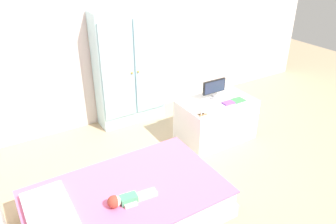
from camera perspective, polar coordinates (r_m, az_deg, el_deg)
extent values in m
cube|color=tan|center=(3.14, 2.20, -12.88)|extent=(10.00, 10.00, 0.02)
cube|color=silver|center=(3.84, -10.97, 17.15)|extent=(6.40, 0.05, 2.70)
cube|color=beige|center=(2.83, -7.05, -16.73)|extent=(1.56, 0.95, 0.12)
cube|color=silver|center=(2.74, -7.21, -14.83)|extent=(1.52, 0.91, 0.13)
cube|color=pink|center=(2.69, -7.30, -13.70)|extent=(1.55, 0.94, 0.02)
cube|color=white|center=(2.57, -19.70, -16.96)|extent=(0.32, 0.69, 0.05)
cube|color=#4CA375|center=(2.57, -6.88, -14.85)|extent=(0.14, 0.09, 0.06)
cube|color=beige|center=(2.63, -3.93, -13.95)|extent=(0.16, 0.05, 0.04)
cube|color=beige|center=(2.60, -3.62, -14.44)|extent=(0.16, 0.05, 0.04)
cube|color=beige|center=(2.62, -7.25, -14.40)|extent=(0.10, 0.04, 0.03)
cube|color=beige|center=(2.55, -6.45, -15.88)|extent=(0.10, 0.04, 0.03)
sphere|color=beige|center=(2.54, -9.23, -15.22)|extent=(0.09, 0.09, 0.09)
sphere|color=#9E3D2D|center=(2.54, -9.48, -15.24)|extent=(0.10, 0.10, 0.10)
cube|color=silver|center=(3.92, -6.81, 7.63)|extent=(0.82, 0.27, 1.38)
cube|color=#9DC0C9|center=(3.71, -8.77, 6.87)|extent=(0.38, 0.02, 1.13)
cube|color=#9DC0C9|center=(3.87, -3.18, 8.06)|extent=(0.38, 0.02, 1.13)
sphere|color=gold|center=(3.77, -6.31, 6.79)|extent=(0.02, 0.02, 0.02)
sphere|color=gold|center=(3.80, -5.21, 7.03)|extent=(0.02, 0.02, 0.02)
cube|color=white|center=(3.72, 8.33, -1.34)|extent=(0.82, 0.51, 0.47)
cylinder|color=#99999E|center=(3.68, 7.94, 2.60)|extent=(0.10, 0.10, 0.01)
cylinder|color=#99999E|center=(3.67, 7.97, 3.02)|extent=(0.02, 0.02, 0.05)
cube|color=black|center=(3.63, 8.07, 4.46)|extent=(0.29, 0.02, 0.15)
cube|color=#28334C|center=(3.62, 8.21, 4.39)|extent=(0.27, 0.01, 0.13)
cube|color=#8E6642|center=(3.31, 5.90, -0.33)|extent=(0.09, 0.01, 0.01)
cube|color=#8E6642|center=(3.29, 6.18, -0.53)|extent=(0.09, 0.01, 0.01)
cube|color=white|center=(3.28, 6.08, 0.26)|extent=(0.06, 0.03, 0.03)
cylinder|color=white|center=(3.31, 6.26, -0.02)|extent=(0.01, 0.01, 0.02)
cylinder|color=white|center=(3.29, 6.45, -0.15)|extent=(0.01, 0.01, 0.02)
cylinder|color=white|center=(3.28, 5.66, -0.20)|extent=(0.01, 0.01, 0.02)
cylinder|color=white|center=(3.27, 5.85, -0.33)|extent=(0.01, 0.01, 0.02)
cylinder|color=white|center=(3.28, 6.47, 0.78)|extent=(0.02, 0.02, 0.02)
sphere|color=white|center=(3.27, 6.49, 1.07)|extent=(0.03, 0.03, 0.03)
cube|color=#8E51B2|center=(3.57, 10.51, 1.59)|extent=(0.13, 0.08, 0.02)
cube|color=#429E51|center=(3.65, 12.14, 2.05)|extent=(0.14, 0.11, 0.01)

